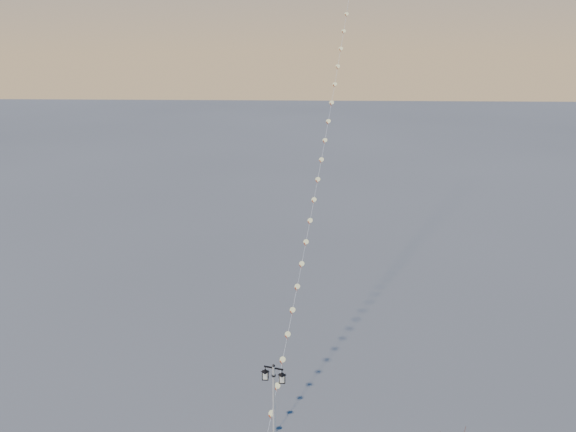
{
  "coord_description": "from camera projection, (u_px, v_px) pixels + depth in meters",
  "views": [
    {
      "loc": [
        0.87,
        -25.71,
        22.07
      ],
      "look_at": [
        -0.37,
        8.78,
        10.96
      ],
      "focal_mm": 38.28,
      "sensor_mm": 36.0,
      "label": 1
    }
  ],
  "objects": [
    {
      "name": "street_lamp",
      "position": [
        274.0,
        406.0,
        31.69
      ],
      "size": [
        1.35,
        0.74,
        5.45
      ],
      "rotation": [
        0.0,
        0.0,
        -0.3
      ],
      "color": "black",
      "rests_on": "ground"
    }
  ]
}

